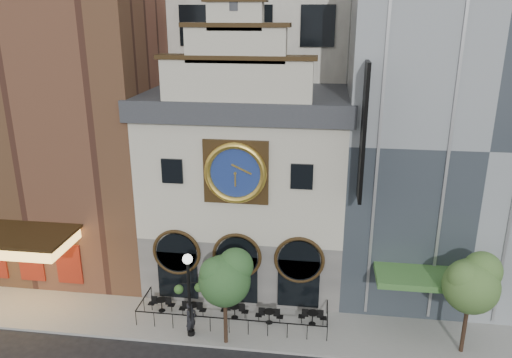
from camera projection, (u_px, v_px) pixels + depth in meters
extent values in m
plane|color=black|center=(225.00, 349.00, 26.24)|extent=(120.00, 120.00, 0.00)
cube|color=gray|center=(233.00, 320.00, 28.57)|extent=(44.00, 5.00, 0.15)
cube|color=#605E5B|center=(248.00, 245.00, 33.07)|extent=(12.00, 8.00, 4.00)
cube|color=beige|center=(247.00, 166.00, 31.32)|extent=(12.00, 8.00, 7.00)
cube|color=#2D3035|center=(247.00, 101.00, 30.01)|extent=(12.60, 8.60, 1.20)
cube|color=black|center=(236.00, 172.00, 27.20)|extent=(3.60, 0.25, 3.60)
cylinder|color=navy|center=(235.00, 173.00, 27.07)|extent=(3.10, 0.12, 3.10)
torus|color=gold|center=(235.00, 173.00, 26.99)|extent=(3.46, 0.36, 3.46)
cube|color=brown|center=(59.00, 78.00, 33.28)|extent=(14.00, 12.00, 25.00)
cube|color=#FFBF59|center=(10.00, 241.00, 28.69)|extent=(7.00, 3.40, 0.70)
cube|color=black|center=(8.00, 234.00, 28.55)|extent=(7.40, 3.80, 0.15)
cube|color=maroon|center=(31.00, 261.00, 30.94)|extent=(5.60, 0.15, 2.60)
cube|color=gray|center=(460.00, 126.00, 30.73)|extent=(14.00, 12.00, 20.00)
cube|color=#447937|center=(419.00, 278.00, 26.49)|extent=(4.50, 2.40, 0.35)
cube|color=black|center=(363.00, 133.00, 24.66)|extent=(0.18, 1.60, 7.00)
cylinder|color=black|center=(161.00, 300.00, 29.10)|extent=(0.68, 0.68, 0.03)
cylinder|color=black|center=(162.00, 305.00, 29.22)|extent=(0.06, 0.06, 0.72)
cylinder|color=black|center=(192.00, 305.00, 28.60)|extent=(0.68, 0.68, 0.03)
cylinder|color=black|center=(193.00, 310.00, 28.72)|extent=(0.06, 0.06, 0.72)
cylinder|color=black|center=(235.00, 306.00, 28.45)|extent=(0.68, 0.68, 0.03)
cylinder|color=black|center=(235.00, 312.00, 28.56)|extent=(0.06, 0.06, 0.72)
cylinder|color=black|center=(269.00, 311.00, 27.98)|extent=(0.68, 0.68, 0.03)
cylinder|color=black|center=(269.00, 317.00, 28.10)|extent=(0.06, 0.06, 0.72)
cylinder|color=black|center=(313.00, 313.00, 27.85)|extent=(0.68, 0.68, 0.03)
cylinder|color=black|center=(312.00, 318.00, 27.97)|extent=(0.06, 0.06, 0.72)
imported|color=black|center=(191.00, 319.00, 26.93)|extent=(0.75, 0.83, 1.91)
cylinder|color=black|center=(189.00, 299.00, 26.47)|extent=(0.16, 0.16, 4.42)
cylinder|color=black|center=(191.00, 333.00, 27.13)|extent=(0.39, 0.39, 0.27)
sphere|color=white|center=(187.00, 259.00, 25.71)|extent=(0.53, 0.53, 0.53)
sphere|color=#325823|center=(179.00, 289.00, 26.17)|extent=(0.50, 0.50, 0.50)
sphere|color=#325823|center=(199.00, 287.00, 26.35)|extent=(0.50, 0.50, 0.50)
cylinder|color=#382619|center=(225.00, 319.00, 26.11)|extent=(0.21, 0.21, 2.88)
sphere|color=#255120|center=(225.00, 281.00, 25.39)|extent=(2.68, 2.68, 2.68)
sphere|color=#255120|center=(235.00, 266.00, 25.39)|extent=(1.85, 1.85, 1.85)
sphere|color=#255120|center=(216.00, 273.00, 25.09)|extent=(1.65, 1.65, 1.65)
cylinder|color=#382619|center=(465.00, 326.00, 25.40)|extent=(0.21, 0.21, 2.97)
sphere|color=#436A29|center=(471.00, 286.00, 24.66)|extent=(2.76, 2.76, 2.76)
sphere|color=#436A29|center=(482.00, 270.00, 24.65)|extent=(1.91, 1.91, 1.91)
sphere|color=#436A29|center=(464.00, 278.00, 24.34)|extent=(1.70, 1.70, 1.70)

